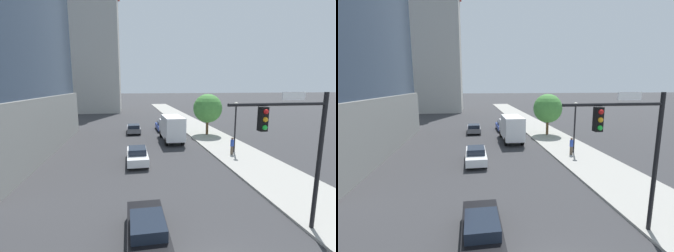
% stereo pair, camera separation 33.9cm
% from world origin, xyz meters
% --- Properties ---
extents(sidewalk, '(5.42, 120.00, 0.15)m').
position_xyz_m(sidewalk, '(7.99, 20.00, 0.07)').
color(sidewalk, '#9E9B93').
rests_on(sidewalk, ground).
extents(construction_building, '(16.06, 13.68, 40.30)m').
position_xyz_m(construction_building, '(-12.66, 59.50, 18.13)').
color(construction_building, '#B2AFA8').
rests_on(construction_building, ground).
extents(traffic_light_pole, '(4.74, 0.48, 6.63)m').
position_xyz_m(traffic_light_pole, '(4.35, 2.61, 4.67)').
color(traffic_light_pole, black).
rests_on(traffic_light_pole, sidewalk).
extents(street_lamp, '(0.44, 0.44, 5.22)m').
position_xyz_m(street_lamp, '(7.72, 15.63, 3.62)').
color(street_lamp, black).
rests_on(street_lamp, sidewalk).
extents(street_tree, '(4.01, 4.01, 5.72)m').
position_xyz_m(street_tree, '(7.87, 24.68, 3.85)').
color(street_tree, brown).
rests_on(street_tree, sidewalk).
extents(car_black, '(1.78, 4.59, 1.39)m').
position_xyz_m(car_black, '(-2.38, 2.94, 0.68)').
color(car_black, black).
rests_on(car_black, ground).
extents(car_blue, '(1.94, 4.60, 1.42)m').
position_xyz_m(car_blue, '(2.23, 29.60, 0.71)').
color(car_blue, '#233D9E').
rests_on(car_blue, ground).
extents(car_white, '(1.83, 4.69, 1.50)m').
position_xyz_m(car_white, '(-2.38, 14.31, 0.74)').
color(car_white, silver).
rests_on(car_white, ground).
extents(car_gray, '(1.95, 4.54, 1.42)m').
position_xyz_m(car_gray, '(-2.38, 28.03, 0.71)').
color(car_gray, slate).
rests_on(car_gray, ground).
extents(box_truck, '(2.28, 6.76, 3.32)m').
position_xyz_m(box_truck, '(2.23, 21.88, 1.82)').
color(box_truck, silver).
rests_on(box_truck, ground).
extents(pedestrian_blue_shirt, '(0.34, 0.34, 1.74)m').
position_xyz_m(pedestrian_blue_shirt, '(7.14, 14.90, 1.04)').
color(pedestrian_blue_shirt, brown).
rests_on(pedestrian_blue_shirt, sidewalk).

